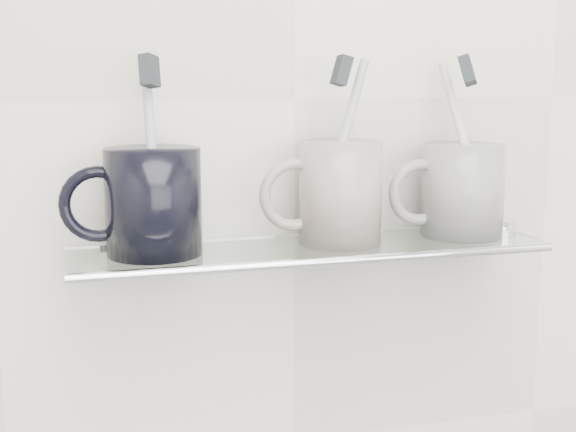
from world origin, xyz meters
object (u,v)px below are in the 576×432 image
object	(u,v)px
mug_left	(154,202)
mug_center	(340,193)
mug_right	(463,190)
shelf_glass	(311,249)

from	to	relation	value
mug_left	mug_center	world-z (taller)	mug_center
mug_center	mug_right	distance (m)	0.14
shelf_glass	mug_center	distance (m)	0.07
shelf_glass	mug_center	size ratio (longest dim) A/B	4.62
shelf_glass	mug_right	size ratio (longest dim) A/B	4.91
mug_left	mug_right	xyz separation A→B (m)	(0.34, 0.00, -0.00)
mug_center	mug_right	bearing A→B (deg)	-9.77
mug_right	shelf_glass	bearing A→B (deg)	162.62
mug_center	mug_right	size ratio (longest dim) A/B	1.06
shelf_glass	mug_right	world-z (taller)	mug_right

